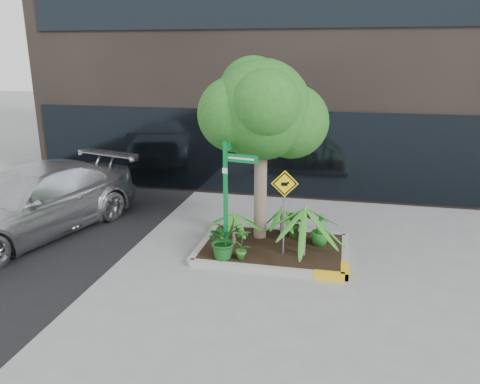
% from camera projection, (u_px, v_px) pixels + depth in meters
% --- Properties ---
extents(ground, '(80.00, 80.00, 0.00)m').
position_uv_depth(ground, '(262.00, 257.00, 10.36)').
color(ground, gray).
rests_on(ground, ground).
extents(asphalt_road, '(7.00, 80.00, 0.01)m').
position_uv_depth(asphalt_road, '(6.00, 233.00, 11.70)').
color(asphalt_road, black).
rests_on(asphalt_road, ground).
extents(planter, '(3.35, 2.36, 0.15)m').
position_uv_depth(planter, '(274.00, 248.00, 10.54)').
color(planter, '#9E9E99').
rests_on(planter, ground).
extents(tree, '(2.86, 2.54, 4.29)m').
position_uv_depth(tree, '(261.00, 110.00, 10.27)').
color(tree, gray).
rests_on(tree, ground).
extents(palm_front, '(1.28, 1.28, 1.42)m').
position_uv_depth(palm_front, '(305.00, 208.00, 9.79)').
color(palm_front, gray).
rests_on(palm_front, ground).
extents(palm_left, '(0.89, 0.89, 0.98)m').
position_uv_depth(palm_left, '(234.00, 213.00, 10.47)').
color(palm_left, gray).
rests_on(palm_left, ground).
extents(palm_back, '(0.82, 0.82, 0.91)m').
position_uv_depth(palm_back, '(282.00, 209.00, 10.97)').
color(palm_back, gray).
rests_on(palm_back, ground).
extents(parked_car, '(3.87, 6.20, 1.67)m').
position_uv_depth(parked_car, '(31.00, 202.00, 11.39)').
color(parked_car, '#B9B9BE').
rests_on(parked_car, ground).
extents(shrub_a, '(1.03, 1.03, 0.82)m').
position_uv_depth(shrub_a, '(224.00, 240.00, 9.84)').
color(shrub_a, '#17501A').
rests_on(shrub_a, planter).
extents(shrub_b, '(0.56, 0.56, 0.76)m').
position_uv_depth(shrub_b, '(320.00, 229.00, 10.52)').
color(shrub_b, '#236D20').
rests_on(shrub_b, planter).
extents(shrub_c, '(0.47, 0.47, 0.72)m').
position_uv_depth(shrub_c, '(242.00, 243.00, 9.77)').
color(shrub_c, '#2F7424').
rests_on(shrub_c, planter).
extents(shrub_d, '(0.51, 0.51, 0.65)m').
position_uv_depth(shrub_d, '(295.00, 224.00, 10.99)').
color(shrub_d, '#235819').
rests_on(shrub_d, planter).
extents(street_sign_post, '(0.76, 0.85, 2.61)m').
position_uv_depth(street_sign_post, '(229.00, 188.00, 9.80)').
color(street_sign_post, '#0B8336').
rests_on(street_sign_post, ground).
extents(cattle_sign, '(0.57, 0.13, 1.86)m').
position_uv_depth(cattle_sign, '(284.00, 198.00, 9.82)').
color(cattle_sign, slate).
rests_on(cattle_sign, ground).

